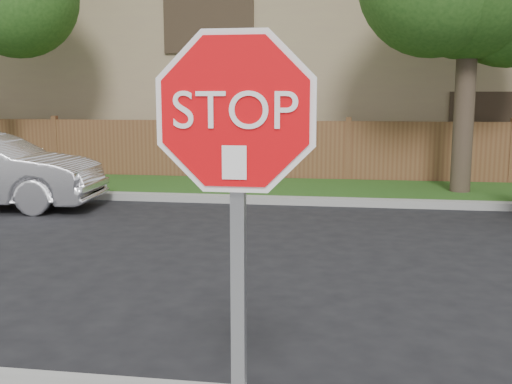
# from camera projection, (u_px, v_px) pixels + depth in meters

# --- Properties ---
(far_curb) EXTENTS (70.00, 0.30, 0.15)m
(far_curb) POSITION_uv_depth(u_px,v_px,m) (347.00, 202.00, 12.29)
(far_curb) COLOR gray
(far_curb) RESTS_ON ground
(grass_strip) EXTENTS (70.00, 3.00, 0.12)m
(grass_strip) POSITION_uv_depth(u_px,v_px,m) (347.00, 190.00, 13.90)
(grass_strip) COLOR #1E4714
(grass_strip) RESTS_ON ground
(fence) EXTENTS (70.00, 0.12, 1.60)m
(fence) POSITION_uv_depth(u_px,v_px,m) (348.00, 152.00, 15.35)
(fence) COLOR brown
(fence) RESTS_ON ground
(apartment_building) EXTENTS (35.20, 9.20, 7.20)m
(apartment_building) POSITION_uv_depth(u_px,v_px,m) (350.00, 58.00, 20.38)
(apartment_building) COLOR #9E8B62
(apartment_building) RESTS_ON ground
(stop_sign) EXTENTS (1.01, 0.13, 2.55)m
(stop_sign) POSITION_uv_depth(u_px,v_px,m) (236.00, 184.00, 2.69)
(stop_sign) COLOR gray
(stop_sign) RESTS_ON sidewalk_near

